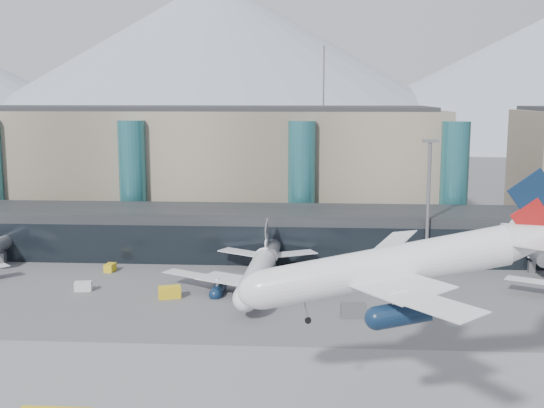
{
  "coord_description": "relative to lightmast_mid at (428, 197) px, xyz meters",
  "views": [
    {
      "loc": [
        8.21,
        -83.53,
        34.25
      ],
      "look_at": [
        0.77,
        32.0,
        15.41
      ],
      "focal_mm": 45.0,
      "sensor_mm": 36.0,
      "label": 1
    }
  ],
  "objects": [
    {
      "name": "ground",
      "position": [
        -30.0,
        -48.0,
        -14.42
      ],
      "size": [
        900.0,
        900.0,
        0.0
      ],
      "primitive_type": "plane",
      "color": "#515154",
      "rests_on": "ground"
    },
    {
      "name": "concourse",
      "position": [
        -30.02,
        9.73,
        -9.45
      ],
      "size": [
        170.0,
        27.0,
        10.0
      ],
      "color": "black",
      "rests_on": "ground"
    },
    {
      "name": "terminal_main",
      "position": [
        -55.0,
        42.0,
        1.03
      ],
      "size": [
        130.0,
        30.0,
        31.0
      ],
      "color": "gray",
      "rests_on": "ground"
    },
    {
      "name": "teal_towers",
      "position": [
        -44.99,
        26.01,
        -0.41
      ],
      "size": [
        116.4,
        19.4,
        46.0
      ],
      "color": "#286971",
      "rests_on": "ground"
    },
    {
      "name": "mountain_ridge",
      "position": [
        -14.03,
        332.0,
        31.33
      ],
      "size": [
        910.0,
        400.0,
        110.0
      ],
      "color": "gray",
      "rests_on": "ground"
    },
    {
      "name": "lightmast_mid",
      "position": [
        0.0,
        0.0,
        0.0
      ],
      "size": [
        3.0,
        1.2,
        25.6
      ],
      "color": "slate",
      "rests_on": "ground"
    },
    {
      "name": "hero_jet",
      "position": [
        -11.05,
        -61.77,
        3.47
      ],
      "size": [
        36.19,
        37.23,
        11.99
      ],
      "rotation": [
        0.0,
        -0.2,
        0.04
      ],
      "color": "silver",
      "rests_on": "ground"
    },
    {
      "name": "jet_parked_mid",
      "position": [
        -31.56,
        -15.53,
        -9.99
      ],
      "size": [
        36.32,
        35.38,
        11.7
      ],
      "rotation": [
        0.0,
        0.0,
        1.53
      ],
      "color": "silver",
      "rests_on": "ground"
    },
    {
      "name": "veh_a",
      "position": [
        -62.29,
        -18.39,
        -13.6
      ],
      "size": [
        3.16,
        2.11,
        1.64
      ],
      "primitive_type": "cube",
      "rotation": [
        0.0,
        0.0,
        0.17
      ],
      "color": "silver",
      "rests_on": "ground"
    },
    {
      "name": "veh_b",
      "position": [
        -61.52,
        -5.15,
        -13.65
      ],
      "size": [
        1.88,
        2.8,
        1.53
      ],
      "primitive_type": "cube",
      "rotation": [
        0.0,
        0.0,
        1.48
      ],
      "color": "gold",
      "rests_on": "ground"
    },
    {
      "name": "veh_c",
      "position": [
        -15.73,
        -29.63,
        -13.34
      ],
      "size": [
        3.95,
        2.17,
        2.16
      ],
      "primitive_type": "cube",
      "rotation": [
        0.0,
        0.0,
        0.03
      ],
      "color": "#48474C",
      "rests_on": "ground"
    },
    {
      "name": "veh_d",
      "position": [
        2.52,
        -4.2,
        -13.62
      ],
      "size": [
        3.14,
        2.93,
        1.61
      ],
      "primitive_type": "cube",
      "rotation": [
        0.0,
        0.0,
        0.67
      ],
      "color": "silver",
      "rests_on": "ground"
    },
    {
      "name": "veh_g",
      "position": [
        -17.95,
        -13.05,
        -13.74
      ],
      "size": [
        1.65,
        2.48,
        1.35
      ],
      "primitive_type": "cube",
      "rotation": [
        0.0,
        0.0,
        -1.43
      ],
      "color": "silver",
      "rests_on": "ground"
    },
    {
      "name": "veh_h",
      "position": [
        -46.24,
        -21.64,
        -13.41
      ],
      "size": [
        4.08,
        3.0,
        2.02
      ],
      "primitive_type": "cube",
      "rotation": [
        0.0,
        0.0,
        0.33
      ],
      "color": "gold",
      "rests_on": "ground"
    }
  ]
}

